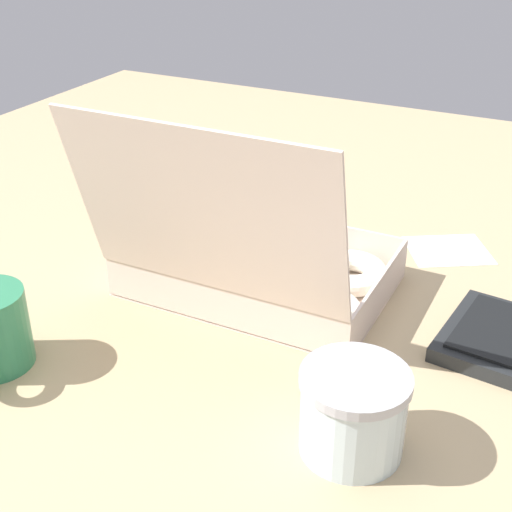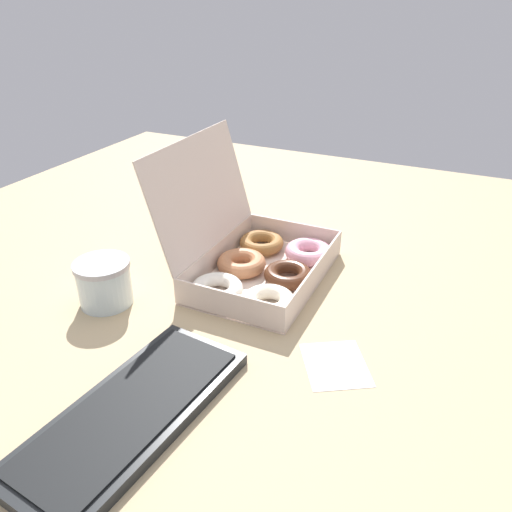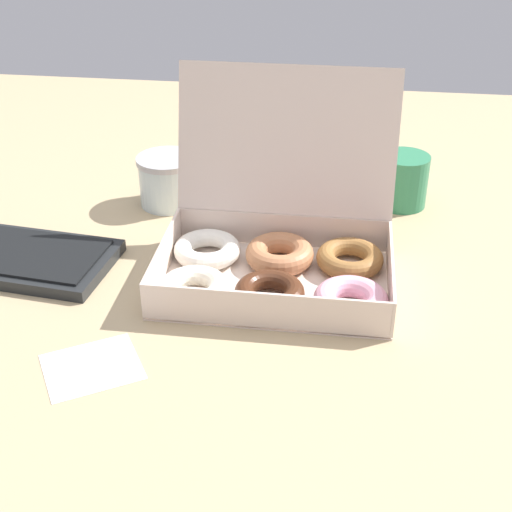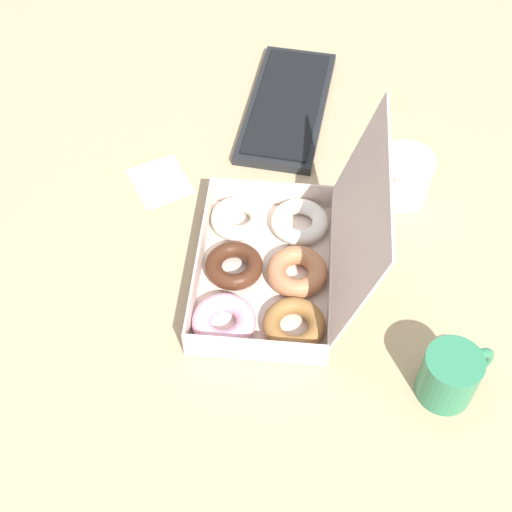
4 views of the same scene
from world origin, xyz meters
The scene contains 6 objects.
ground_plane centered at (0.00, 0.00, -1.00)cm, with size 180.00×180.00×2.00cm, color tan.
donut_box centered at (4.36, -0.18, 3.45)cm, with size 34.59×29.56×26.96cm.
keyboard centered at (-38.18, -0.73, 1.06)cm, with size 37.03×18.89×2.20cm.
coffee_mug centered at (22.84, 26.77, 4.62)cm, with size 8.93×11.25×9.00cm.
glass_jar centered at (-16.83, 21.40, 4.36)cm, with size 10.29×10.29×8.63cm.
paper_napkin centered at (-15.72, -22.97, 0.07)cm, with size 11.24×9.55×0.15cm, color white.
Camera 4 is at (74.95, 3.20, 96.02)cm, focal length 50.00 mm.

